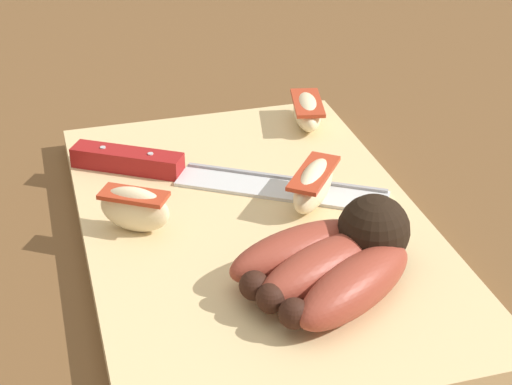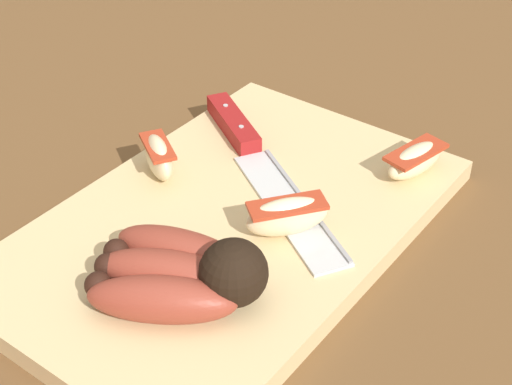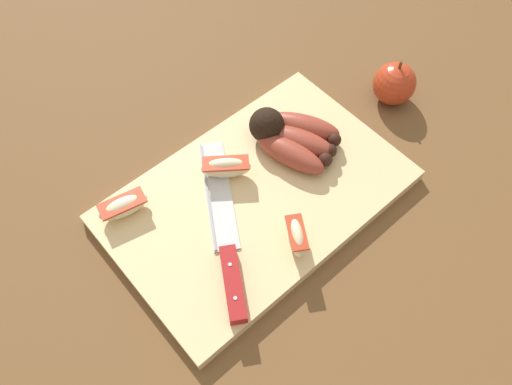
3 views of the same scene
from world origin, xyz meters
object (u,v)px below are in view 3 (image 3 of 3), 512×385
apple_wedge_middle (296,236)px  whole_apple (394,84)px  apple_wedge_far (123,207)px  banana_bunch (291,137)px  chefs_knife (227,250)px  apple_wedge_near (226,168)px

apple_wedge_middle → whole_apple: (0.31, 0.10, -0.01)m
apple_wedge_middle → apple_wedge_far: bearing=127.2°
banana_bunch → apple_wedge_middle: bearing=-130.9°
apple_wedge_middle → apple_wedge_far: size_ratio=0.81×
chefs_knife → whole_apple: bearing=6.9°
apple_wedge_far → whole_apple: whole_apple is taller
banana_bunch → whole_apple: whole_apple is taller
chefs_knife → whole_apple: whole_apple is taller
whole_apple → apple_wedge_middle: bearing=-162.7°
banana_bunch → apple_wedge_near: 0.11m
banana_bunch → chefs_knife: banana_bunch is taller
apple_wedge_far → apple_wedge_middle: bearing=-52.8°
banana_bunch → apple_wedge_middle: banana_bunch is taller
apple_wedge_far → chefs_knife: bearing=-64.3°
apple_wedge_far → whole_apple: size_ratio=0.91×
chefs_knife → banana_bunch: bearing=22.1°
apple_wedge_near → apple_wedge_middle: (-0.00, -0.15, 0.00)m
banana_bunch → chefs_knife: (-0.18, -0.08, -0.01)m
banana_bunch → chefs_knife: 0.20m
apple_wedge_near → apple_wedge_middle: 0.15m
banana_bunch → apple_wedge_middle: 0.16m
apple_wedge_middle → apple_wedge_near: bearing=89.7°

